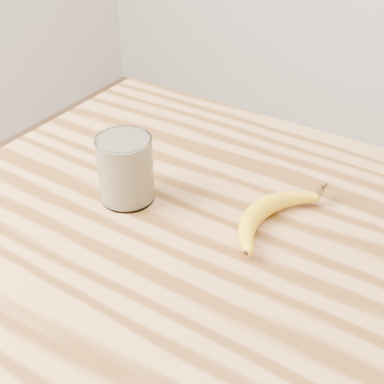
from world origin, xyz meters
The scene contains 3 objects.
table centered at (0.00, 0.00, 0.77)m, with size 1.20×0.80×0.90m.
smoothie_glass centered at (-0.30, 0.02, 0.96)m, with size 0.09×0.09×0.11m.
banana centered at (-0.10, 0.08, 0.92)m, with size 0.09×0.26×0.03m, color gold, non-canonical shape.
Camera 1 is at (0.17, -0.52, 1.41)m, focal length 50.00 mm.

